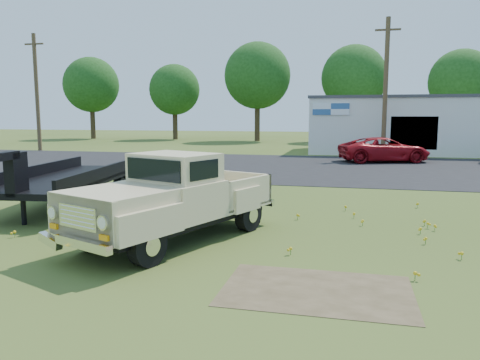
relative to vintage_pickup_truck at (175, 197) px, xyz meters
name	(u,v)px	position (x,y,z in m)	size (l,w,h in m)	color
ground	(260,238)	(1.79, 0.65, -0.98)	(140.00, 140.00, 0.00)	#394D19
asphalt_lot	(313,167)	(1.79, 15.65, -0.98)	(90.00, 14.00, 0.02)	black
dirt_patch_a	(317,291)	(3.29, -2.35, -0.98)	(3.00, 2.00, 0.01)	#4C4028
dirt_patch_b	(219,205)	(-0.21, 4.15, -0.98)	(2.20, 1.60, 0.01)	#4C4028
commercial_building	(407,124)	(7.79, 27.65, 1.12)	(14.20, 8.20, 4.15)	silver
utility_pole_west	(37,92)	(-20.21, 22.65, 3.62)	(1.60, 0.30, 9.00)	#4F3D24
utility_pole_mid	(386,87)	(5.79, 22.65, 3.62)	(1.60, 0.30, 9.00)	#4F3D24
treeline_a	(91,85)	(-26.21, 40.65, 5.32)	(6.40, 6.40, 9.52)	#3B2C1B
treeline_b	(175,90)	(-16.21, 41.65, 4.68)	(5.76, 5.76, 8.57)	#3B2C1B
treeline_c	(257,76)	(-6.21, 40.15, 5.95)	(7.04, 7.04, 10.47)	#3B2C1B
treeline_d	(354,78)	(3.79, 41.15, 5.63)	(6.72, 6.72, 10.00)	#3B2C1B
treeline_e	(461,81)	(13.79, 39.65, 5.00)	(6.08, 6.08, 9.04)	#3B2C1B
vintage_pickup_truck	(175,197)	(0.00, 0.00, 0.00)	(2.11, 5.42, 1.97)	tan
flatbed_trailer	(70,174)	(-4.71, 3.16, -0.02)	(2.36, 7.07, 1.93)	black
red_pickup	(384,150)	(5.67, 19.48, -0.25)	(2.42, 5.25, 1.46)	maroon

